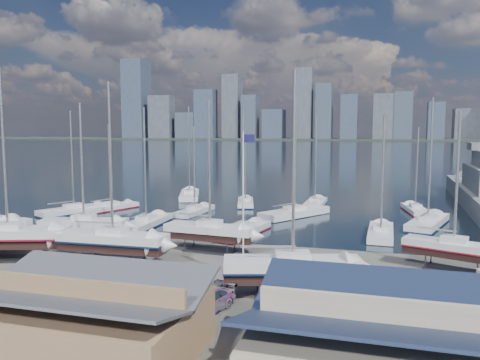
% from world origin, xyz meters
% --- Properties ---
extents(ground, '(1400.00, 1400.00, 0.00)m').
position_xyz_m(ground, '(0.00, -10.00, 0.00)').
color(ground, '#605E59').
rests_on(ground, ground).
extents(water, '(1400.00, 600.00, 0.40)m').
position_xyz_m(water, '(0.00, 300.00, -0.15)').
color(water, '#172936').
rests_on(water, ground).
extents(far_shore, '(1400.00, 80.00, 2.20)m').
position_xyz_m(far_shore, '(0.00, 560.00, 1.10)').
color(far_shore, '#2D332D').
rests_on(far_shore, ground).
extents(skyline, '(639.14, 43.80, 107.69)m').
position_xyz_m(skyline, '(-7.83, 553.76, 39.09)').
color(skyline, '#475166').
rests_on(skyline, far_shore).
extents(shed_grey, '(12.60, 8.40, 4.17)m').
position_xyz_m(shed_grey, '(0.00, -26.00, 2.15)').
color(shed_grey, '#8C6B4C').
rests_on(shed_grey, ground).
extents(shed_blue, '(13.65, 9.45, 4.71)m').
position_xyz_m(shed_blue, '(16.00, -26.00, 2.42)').
color(shed_blue, '#BFB293').
rests_on(shed_blue, ground).
extents(sailboat_cradle_1, '(11.21, 6.27, 17.36)m').
position_xyz_m(sailboat_cradle_1, '(-17.45, -11.89, 2.14)').
color(sailboat_cradle_1, '#2D2D33').
rests_on(sailboat_cradle_1, ground).
extents(sailboat_cradle_2, '(9.20, 4.38, 14.60)m').
position_xyz_m(sailboat_cradle_2, '(-14.31, -4.82, 2.00)').
color(sailboat_cradle_2, '#2D2D33').
rests_on(sailboat_cradle_2, ground).
extents(sailboat_cradle_3, '(9.95, 3.11, 15.95)m').
position_xyz_m(sailboat_cradle_3, '(-7.48, -10.53, 2.07)').
color(sailboat_cradle_3, '#2D2D33').
rests_on(sailboat_cradle_3, ground).
extents(sailboat_cradle_4, '(9.10, 3.20, 14.68)m').
position_xyz_m(sailboat_cradle_4, '(-0.68, -4.09, 2.01)').
color(sailboat_cradle_4, '#2D2D33').
rests_on(sailboat_cradle_4, ground).
extents(sailboat_cradle_5, '(10.22, 5.40, 15.92)m').
position_xyz_m(sailboat_cradle_5, '(9.20, -14.40, 2.07)').
color(sailboat_cradle_5, '#2D2D33').
rests_on(sailboat_cradle_5, ground).
extents(sailboat_cradle_6, '(8.41, 5.04, 13.36)m').
position_xyz_m(sailboat_cradle_6, '(21.20, -4.61, 1.94)').
color(sailboat_cradle_6, '#2D2D33').
rests_on(sailboat_cradle_6, ground).
extents(sailboat_moored_0, '(6.99, 10.41, 15.23)m').
position_xyz_m(sailboat_moored_0, '(-26.38, 10.38, 0.31)').
color(sailboat_moored_0, black).
rests_on(sailboat_moored_0, water).
extents(sailboat_moored_1, '(5.55, 9.20, 13.31)m').
position_xyz_m(sailboat_moored_1, '(-22.85, 14.32, 0.31)').
color(sailboat_moored_1, black).
rests_on(sailboat_moored_1, water).
extents(sailboat_moored_2, '(6.65, 11.45, 16.70)m').
position_xyz_m(sailboat_moored_2, '(-16.28, 29.17, 0.32)').
color(sailboat_moored_2, black).
rests_on(sailboat_moored_2, water).
extents(sailboat_moored_3, '(3.18, 10.29, 15.26)m').
position_xyz_m(sailboat_moored_3, '(-12.17, 4.87, 0.31)').
color(sailboat_moored_3, black).
rests_on(sailboat_moored_3, water).
extents(sailboat_moored_4, '(3.25, 8.76, 12.93)m').
position_xyz_m(sailboat_moored_4, '(-9.67, 14.76, 0.32)').
color(sailboat_moored_4, black).
rests_on(sailboat_moored_4, water).
extents(sailboat_moored_5, '(4.54, 8.89, 12.80)m').
position_xyz_m(sailboat_moored_5, '(-4.76, 24.27, 0.31)').
color(sailboat_moored_5, black).
rests_on(sailboat_moored_5, water).
extents(sailboat_moored_6, '(4.56, 10.16, 14.68)m').
position_xyz_m(sailboat_moored_6, '(0.54, 3.71, 0.31)').
color(sailboat_moored_6, black).
rests_on(sailboat_moored_6, water).
extents(sailboat_moored_7, '(8.80, 11.21, 17.06)m').
position_xyz_m(sailboat_moored_7, '(4.35, 16.48, 0.32)').
color(sailboat_moored_7, black).
rests_on(sailboat_moored_7, water).
extents(sailboat_moored_8, '(2.87, 9.75, 14.51)m').
position_xyz_m(sailboat_moored_8, '(6.02, 26.02, 0.31)').
color(sailboat_moored_8, black).
rests_on(sailboat_moored_8, water).
extents(sailboat_moored_9, '(2.95, 9.50, 14.22)m').
position_xyz_m(sailboat_moored_9, '(15.54, 7.09, 0.32)').
color(sailboat_moored_9, black).
rests_on(sailboat_moored_9, water).
extents(sailboat_moored_10, '(6.35, 11.44, 16.48)m').
position_xyz_m(sailboat_moored_10, '(21.20, 14.37, 0.31)').
color(sailboat_moored_10, black).
rests_on(sailboat_moored_10, water).
extents(sailboat_moored_11, '(3.71, 8.89, 12.89)m').
position_xyz_m(sailboat_moored_11, '(20.58, 24.65, 0.31)').
color(sailboat_moored_11, black).
rests_on(sailboat_moored_11, water).
extents(car_b, '(4.99, 2.68, 1.56)m').
position_xyz_m(car_b, '(-7.26, -21.10, 0.78)').
color(car_b, gray).
rests_on(car_b, ground).
extents(car_c, '(3.62, 5.34, 1.36)m').
position_xyz_m(car_c, '(3.32, -20.63, 0.68)').
color(car_c, gray).
rests_on(car_c, ground).
extents(car_d, '(3.53, 5.44, 1.47)m').
position_xyz_m(car_d, '(4.19, -18.90, 0.73)').
color(car_d, gray).
rests_on(car_d, ground).
extents(flagpole, '(1.04, 0.12, 11.71)m').
position_xyz_m(flagpole, '(3.98, -8.40, 6.73)').
color(flagpole, white).
rests_on(flagpole, ground).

